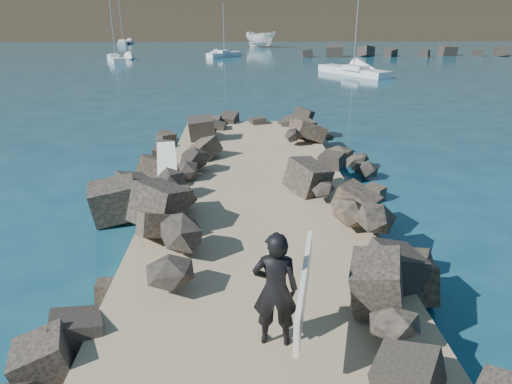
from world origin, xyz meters
TOP-DOWN VIEW (x-y plane):
  - ground at (0.00, 0.00)m, footprint 800.00×800.00m
  - jetty at (0.00, -2.00)m, footprint 6.00×26.00m
  - riprap_left at (-2.90, -1.50)m, footprint 2.60×22.00m
  - riprap_right at (2.90, -1.50)m, footprint 2.60×22.00m
  - breakwater_secondary at (35.00, 55.00)m, footprint 52.00×4.00m
  - surfboard_resting at (-2.81, 2.83)m, footprint 1.00×2.53m
  - boat_imported at (3.27, 73.23)m, footprint 6.54×7.22m
  - surfer_with_board at (0.22, -5.47)m, footprint 1.14×2.44m
  - sailboat_c at (10.74, 34.11)m, footprint 5.87×8.21m
  - sailboat_e at (-22.76, 80.56)m, footprint 2.45×6.92m
  - sailboat_b at (-2.55, 53.62)m, footprint 4.82×5.08m
  - sailboat_a at (-15.88, 47.81)m, footprint 3.62×6.31m

SIDE VIEW (x-z plane):
  - ground at x=0.00m, z-range 0.00..0.00m
  - jetty at x=0.00m, z-range 0.00..0.60m
  - sailboat_c at x=10.74m, z-range -4.67..5.36m
  - sailboat_e at x=-22.76m, z-range -3.76..4.45m
  - sailboat_a at x=-15.88m, z-range -3.47..4.16m
  - sailboat_b at x=-2.55m, z-range -3.18..3.88m
  - riprap_left at x=-2.90m, z-range 0.00..1.00m
  - riprap_right at x=2.90m, z-range 0.00..1.00m
  - breakwater_secondary at x=35.00m, z-range 0.00..1.20m
  - surfboard_resting at x=-2.81m, z-range 1.00..1.08m
  - boat_imported at x=3.27m, z-range 0.00..2.75m
  - surfer_with_board at x=0.22m, z-range 0.61..2.61m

